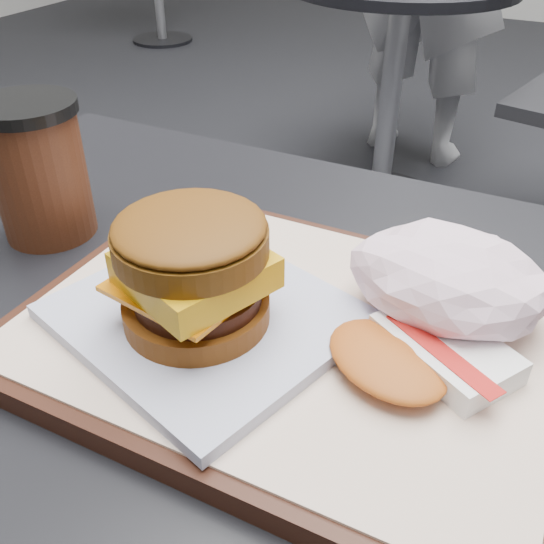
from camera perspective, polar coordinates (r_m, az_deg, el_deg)
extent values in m
cube|color=black|center=(0.48, -3.61, -6.40)|extent=(0.80, 0.60, 0.04)
cube|color=black|center=(0.44, 1.74, -5.87)|extent=(0.38, 0.28, 0.02)
cube|color=silver|center=(0.43, 1.76, -4.87)|extent=(0.36, 0.26, 0.00)
cube|color=silver|center=(0.43, -6.27, -4.09)|extent=(0.23, 0.22, 0.01)
cylinder|color=brown|center=(0.42, -7.11, -3.41)|extent=(0.13, 0.13, 0.02)
cylinder|color=black|center=(0.41, -7.01, -1.94)|extent=(0.11, 0.11, 0.01)
cube|color=orange|center=(0.41, -7.64, -0.74)|extent=(0.10, 0.10, 0.00)
cube|color=gold|center=(0.39, -7.24, 0.20)|extent=(0.11, 0.11, 0.02)
cylinder|color=#643B0E|center=(0.39, -7.67, 2.84)|extent=(0.13, 0.13, 0.02)
ellipsoid|color=brown|center=(0.38, -7.80, 4.31)|extent=(0.12, 0.12, 0.02)
cube|color=white|center=(0.41, 15.97, -6.95)|extent=(0.11, 0.09, 0.02)
cube|color=red|center=(0.40, 15.69, -7.24)|extent=(0.08, 0.06, 0.00)
ellipsoid|color=#CA6520|center=(0.39, 10.76, -8.09)|extent=(0.11, 0.10, 0.01)
cylinder|color=#401D0F|center=(0.58, -21.02, 8.58)|extent=(0.08, 0.08, 0.12)
cylinder|color=black|center=(0.56, -22.34, 14.16)|extent=(0.09, 0.09, 0.01)
cylinder|color=black|center=(2.29, 10.00, 6.83)|extent=(0.44, 0.44, 0.02)
cylinder|color=#A5A5AA|center=(2.15, 10.99, 15.34)|extent=(0.07, 0.07, 0.70)
cylinder|color=black|center=(4.48, -10.25, 20.74)|extent=(0.40, 0.40, 0.02)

